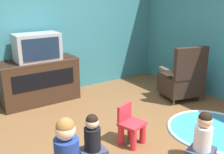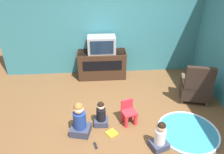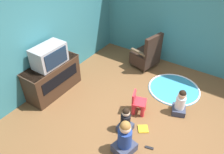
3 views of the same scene
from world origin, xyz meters
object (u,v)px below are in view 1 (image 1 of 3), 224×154
object	(u,v)px
black_armchair	(182,80)
yellow_kid_chair	(131,127)
television	(37,47)
child_watching_left	(203,139)
tv_cabinet	(40,80)
child_watching_center	(92,140)

from	to	relation	value
black_armchair	yellow_kid_chair	world-z (taller)	black_armchair
black_armchair	yellow_kid_chair	size ratio (longest dim) A/B	1.95
television	child_watching_left	world-z (taller)	television
tv_cabinet	black_armchair	xyz separation A→B (m)	(2.08, -1.29, -0.02)
yellow_kid_chair	television	bearing A→B (deg)	87.24
television	child_watching_center	bearing A→B (deg)	-92.73
tv_cabinet	yellow_kid_chair	bearing A→B (deg)	-76.38
yellow_kid_chair	child_watching_center	size ratio (longest dim) A/B	0.90
black_armchair	child_watching_center	distance (m)	2.27
black_armchair	child_watching_left	world-z (taller)	black_armchair
yellow_kid_chair	black_armchair	bearing A→B (deg)	4.68
yellow_kid_chair	child_watching_center	bearing A→B (deg)	166.16
tv_cabinet	television	size ratio (longest dim) A/B	1.82
black_armchair	yellow_kid_chair	bearing A→B (deg)	35.33
child_watching_center	yellow_kid_chair	bearing A→B (deg)	5.44
black_armchair	child_watching_left	distance (m)	1.78
child_watching_center	black_armchair	bearing A→B (deg)	19.49
child_watching_left	tv_cabinet	bearing A→B (deg)	89.86
television	child_watching_left	distance (m)	2.84
television	yellow_kid_chair	size ratio (longest dim) A/B	1.44
tv_cabinet	child_watching_left	bearing A→B (deg)	-70.90
tv_cabinet	child_watching_left	distance (m)	2.78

